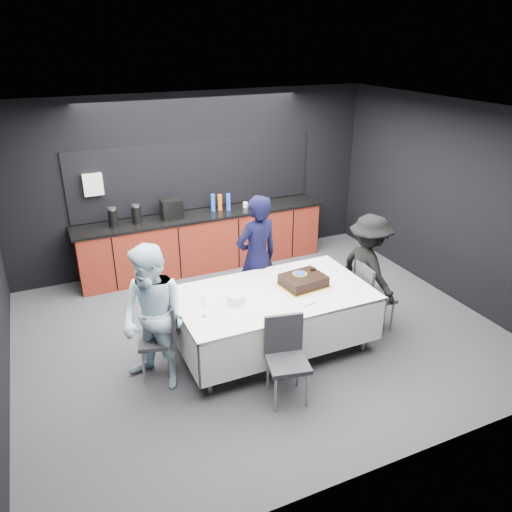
{
  "coord_description": "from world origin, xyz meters",
  "views": [
    {
      "loc": [
        -2.33,
        -5.08,
        3.6
      ],
      "look_at": [
        0.0,
        0.1,
        1.05
      ],
      "focal_mm": 35.0,
      "sensor_mm": 36.0,
      "label": 1
    }
  ],
  "objects_px": {
    "party_table": "(273,303)",
    "person_right": "(368,270)",
    "cake_assembly": "(303,280)",
    "chair_left": "(164,332)",
    "chair_near": "(286,352)",
    "champagne_flute": "(203,304)",
    "person_left": "(154,319)",
    "plate_stack": "(236,298)",
    "person_center": "(257,258)",
    "chair_right": "(371,292)"
  },
  "relations": [
    {
      "from": "chair_left",
      "to": "person_left",
      "type": "height_order",
      "value": "person_left"
    },
    {
      "from": "plate_stack",
      "to": "chair_left",
      "type": "height_order",
      "value": "chair_left"
    },
    {
      "from": "chair_left",
      "to": "champagne_flute",
      "type": "bearing_deg",
      "value": -32.03
    },
    {
      "from": "champagne_flute",
      "to": "person_left",
      "type": "height_order",
      "value": "person_left"
    },
    {
      "from": "person_center",
      "to": "chair_left",
      "type": "bearing_deg",
      "value": 15.81
    },
    {
      "from": "plate_stack",
      "to": "cake_assembly",
      "type": "bearing_deg",
      "value": 3.31
    },
    {
      "from": "champagne_flute",
      "to": "person_center",
      "type": "relative_size",
      "value": 0.13
    },
    {
      "from": "champagne_flute",
      "to": "chair_near",
      "type": "height_order",
      "value": "champagne_flute"
    },
    {
      "from": "party_table",
      "to": "chair_left",
      "type": "xyz_separation_m",
      "value": [
        -1.33,
        0.07,
        -0.11
      ]
    },
    {
      "from": "chair_left",
      "to": "person_center",
      "type": "distance_m",
      "value": 1.67
    },
    {
      "from": "cake_assembly",
      "to": "person_right",
      "type": "distance_m",
      "value": 1.02
    },
    {
      "from": "chair_left",
      "to": "person_center",
      "type": "height_order",
      "value": "person_center"
    },
    {
      "from": "plate_stack",
      "to": "chair_near",
      "type": "bearing_deg",
      "value": -73.17
    },
    {
      "from": "chair_near",
      "to": "person_left",
      "type": "xyz_separation_m",
      "value": [
        -1.2,
        0.75,
        0.29
      ]
    },
    {
      "from": "chair_left",
      "to": "chair_near",
      "type": "relative_size",
      "value": 1.0
    },
    {
      "from": "cake_assembly",
      "to": "chair_near",
      "type": "distance_m",
      "value": 1.13
    },
    {
      "from": "champagne_flute",
      "to": "party_table",
      "type": "bearing_deg",
      "value": 11.21
    },
    {
      "from": "party_table",
      "to": "chair_near",
      "type": "relative_size",
      "value": 2.51
    },
    {
      "from": "person_center",
      "to": "person_right",
      "type": "distance_m",
      "value": 1.47
    },
    {
      "from": "cake_assembly",
      "to": "person_left",
      "type": "height_order",
      "value": "person_left"
    },
    {
      "from": "chair_near",
      "to": "person_right",
      "type": "distance_m",
      "value": 1.94
    },
    {
      "from": "person_right",
      "to": "person_left",
      "type": "bearing_deg",
      "value": 91.59
    },
    {
      "from": "plate_stack",
      "to": "person_left",
      "type": "height_order",
      "value": "person_left"
    },
    {
      "from": "plate_stack",
      "to": "champagne_flute",
      "type": "height_order",
      "value": "champagne_flute"
    },
    {
      "from": "party_table",
      "to": "person_right",
      "type": "height_order",
      "value": "person_right"
    },
    {
      "from": "chair_left",
      "to": "chair_right",
      "type": "height_order",
      "value": "same"
    },
    {
      "from": "plate_stack",
      "to": "person_right",
      "type": "distance_m",
      "value": 1.93
    },
    {
      "from": "chair_right",
      "to": "person_center",
      "type": "xyz_separation_m",
      "value": [
        -1.22,
        0.89,
        0.34
      ]
    },
    {
      "from": "chair_near",
      "to": "chair_left",
      "type": "bearing_deg",
      "value": 140.0
    },
    {
      "from": "chair_right",
      "to": "chair_near",
      "type": "xyz_separation_m",
      "value": [
        -1.61,
        -0.73,
        0.0
      ]
    },
    {
      "from": "chair_near",
      "to": "person_right",
      "type": "relative_size",
      "value": 0.61
    },
    {
      "from": "chair_right",
      "to": "person_right",
      "type": "relative_size",
      "value": 0.61
    },
    {
      "from": "cake_assembly",
      "to": "person_right",
      "type": "relative_size",
      "value": 0.39
    },
    {
      "from": "party_table",
      "to": "chair_near",
      "type": "xyz_separation_m",
      "value": [
        -0.25,
        -0.83,
        -0.11
      ]
    },
    {
      "from": "person_right",
      "to": "cake_assembly",
      "type": "bearing_deg",
      "value": 92.47
    },
    {
      "from": "person_right",
      "to": "plate_stack",
      "type": "bearing_deg",
      "value": 91.97
    },
    {
      "from": "cake_assembly",
      "to": "champagne_flute",
      "type": "distance_m",
      "value": 1.36
    },
    {
      "from": "person_center",
      "to": "person_left",
      "type": "distance_m",
      "value": 1.82
    },
    {
      "from": "plate_stack",
      "to": "champagne_flute",
      "type": "relative_size",
      "value": 0.94
    },
    {
      "from": "cake_assembly",
      "to": "chair_left",
      "type": "height_order",
      "value": "cake_assembly"
    },
    {
      "from": "person_center",
      "to": "person_left",
      "type": "height_order",
      "value": "person_center"
    },
    {
      "from": "person_left",
      "to": "person_center",
      "type": "bearing_deg",
      "value": 82.43
    },
    {
      "from": "chair_right",
      "to": "chair_near",
      "type": "bearing_deg",
      "value": -155.58
    },
    {
      "from": "plate_stack",
      "to": "chair_near",
      "type": "height_order",
      "value": "chair_near"
    },
    {
      "from": "champagne_flute",
      "to": "person_center",
      "type": "distance_m",
      "value": 1.45
    },
    {
      "from": "cake_assembly",
      "to": "plate_stack",
      "type": "height_order",
      "value": "cake_assembly"
    },
    {
      "from": "champagne_flute",
      "to": "person_left",
      "type": "bearing_deg",
      "value": 169.11
    },
    {
      "from": "chair_near",
      "to": "person_right",
      "type": "xyz_separation_m",
      "value": [
        1.69,
        0.93,
        0.22
      ]
    },
    {
      "from": "person_left",
      "to": "plate_stack",
      "type": "bearing_deg",
      "value": 56.51
    },
    {
      "from": "cake_assembly",
      "to": "plate_stack",
      "type": "relative_size",
      "value": 2.76
    }
  ]
}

